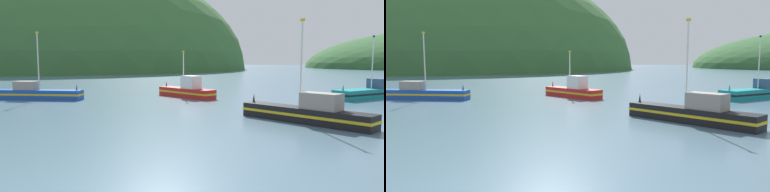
{
  "view_description": "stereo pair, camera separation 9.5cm",
  "coord_description": "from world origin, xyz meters",
  "views": [
    {
      "loc": [
        3.83,
        -2.89,
        4.49
      ],
      "look_at": [
        -0.53,
        26.59,
        1.4
      ],
      "focal_mm": 33.24,
      "sensor_mm": 36.0,
      "label": 1
    },
    {
      "loc": [
        3.92,
        -2.88,
        4.49
      ],
      "look_at": [
        -0.53,
        26.59,
        1.4
      ],
      "focal_mm": 33.24,
      "sensor_mm": 36.0,
      "label": 2
    }
  ],
  "objects": [
    {
      "name": "hill_mid_right",
      "position": [
        -136.42,
        214.08,
        0.0
      ],
      "size": [
        181.27,
        145.02,
        53.82
      ],
      "primitive_type": "ellipsoid",
      "color": "#386633",
      "rests_on": "ground"
    },
    {
      "name": "fishing_boat_blue",
      "position": [
        -19.61,
        33.59,
        0.69
      ],
      "size": [
        11.25,
        1.95,
        7.51
      ],
      "rotation": [
        0.0,
        0.0,
        0.02
      ],
      "color": "#19479E",
      "rests_on": "ground"
    },
    {
      "name": "fishing_boat_black",
      "position": [
        8.22,
        22.86,
        0.74
      ],
      "size": [
        8.67,
        7.57,
        7.33
      ],
      "rotation": [
        0.0,
        0.0,
        2.45
      ],
      "color": "black",
      "rests_on": "ground"
    },
    {
      "name": "hill_far_left",
      "position": [
        -93.22,
        154.23,
        0.0
      ],
      "size": [
        194.35,
        155.48,
        103.65
      ],
      "primitive_type": "ellipsoid",
      "color": "#386633",
      "rests_on": "ground"
    },
    {
      "name": "fishing_boat_teal",
      "position": [
        18.6,
        40.7,
        0.72
      ],
      "size": [
        10.34,
        8.94,
        7.18
      ],
      "rotation": [
        0.0,
        0.0,
        3.82
      ],
      "color": "#147F84",
      "rests_on": "ground"
    },
    {
      "name": "fishing_boat_red",
      "position": [
        -2.86,
        38.35,
        0.81
      ],
      "size": [
        7.59,
        6.7,
        5.5
      ],
      "rotation": [
        0.0,
        0.0,
        2.45
      ],
      "color": "red",
      "rests_on": "ground"
    }
  ]
}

